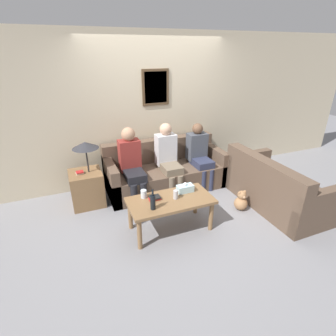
% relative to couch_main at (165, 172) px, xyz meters
% --- Properties ---
extents(ground_plane, '(16.00, 16.00, 0.00)m').
position_rel_couch_main_xyz_m(ground_plane, '(0.00, -0.52, -0.29)').
color(ground_plane, gray).
extents(wall_back, '(9.00, 0.08, 2.60)m').
position_rel_couch_main_xyz_m(wall_back, '(0.00, 0.46, 1.02)').
color(wall_back, beige).
rests_on(wall_back, ground_plane).
extents(couch_main, '(2.09, 0.87, 0.82)m').
position_rel_couch_main_xyz_m(couch_main, '(0.00, 0.00, 0.00)').
color(couch_main, brown).
rests_on(couch_main, ground_plane).
extents(couch_side, '(0.87, 1.64, 0.82)m').
position_rel_couch_main_xyz_m(couch_side, '(1.37, -1.26, 0.00)').
color(couch_side, brown).
rests_on(couch_side, ground_plane).
extents(coffee_table, '(1.13, 0.57, 0.47)m').
position_rel_couch_main_xyz_m(coffee_table, '(-0.40, -1.20, 0.12)').
color(coffee_table, olive).
rests_on(coffee_table, ground_plane).
extents(side_table_with_lamp, '(0.50, 0.49, 1.05)m').
position_rel_couch_main_xyz_m(side_table_with_lamp, '(-1.36, -0.09, 0.07)').
color(side_table_with_lamp, olive).
rests_on(side_table_with_lamp, ground_plane).
extents(wine_bottle, '(0.07, 0.07, 0.27)m').
position_rel_couch_main_xyz_m(wine_bottle, '(-0.69, -1.33, 0.29)').
color(wine_bottle, black).
rests_on(wine_bottle, coffee_table).
extents(drinking_glass, '(0.08, 0.08, 0.11)m').
position_rel_couch_main_xyz_m(drinking_glass, '(-0.71, -1.03, 0.24)').
color(drinking_glass, silver).
rests_on(drinking_glass, coffee_table).
extents(book_stack, '(0.17, 0.12, 0.04)m').
position_rel_couch_main_xyz_m(book_stack, '(-0.59, -1.12, 0.21)').
color(book_stack, red).
rests_on(book_stack, coffee_table).
extents(soda_can, '(0.07, 0.07, 0.12)m').
position_rel_couch_main_xyz_m(soda_can, '(-0.33, -1.21, 0.25)').
color(soda_can, '#BCBCC1').
rests_on(soda_can, coffee_table).
extents(tissue_box, '(0.23, 0.12, 0.15)m').
position_rel_couch_main_xyz_m(tissue_box, '(-0.13, -1.09, 0.24)').
color(tissue_box, silver).
rests_on(tissue_box, coffee_table).
extents(person_left, '(0.34, 0.62, 1.18)m').
position_rel_couch_main_xyz_m(person_left, '(-0.64, -0.15, 0.35)').
color(person_left, black).
rests_on(person_left, ground_plane).
extents(person_middle, '(0.34, 0.61, 1.18)m').
position_rel_couch_main_xyz_m(person_middle, '(0.01, -0.14, 0.34)').
color(person_middle, '#756651').
rests_on(person_middle, ground_plane).
extents(person_right, '(0.34, 0.58, 1.12)m').
position_rel_couch_main_xyz_m(person_right, '(0.60, -0.15, 0.31)').
color(person_right, '#2D334C').
rests_on(person_right, ground_plane).
extents(teddy_bear, '(0.21, 0.21, 0.33)m').
position_rel_couch_main_xyz_m(teddy_bear, '(0.80, -1.17, -0.15)').
color(teddy_bear, '#A87A51').
rests_on(teddy_bear, ground_plane).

